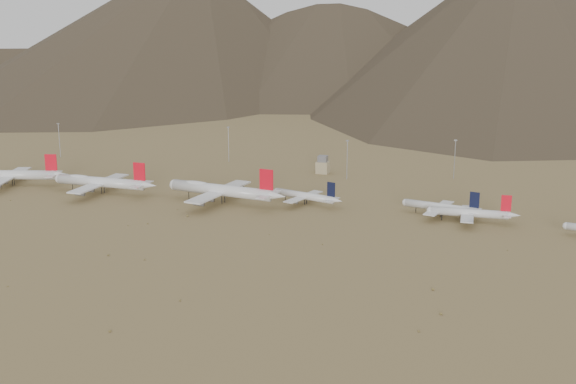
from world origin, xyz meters
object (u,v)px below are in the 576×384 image
(widebody_west, at_px, (11,175))
(widebody_east, at_px, (222,190))
(narrowbody_a, at_px, (306,196))
(narrowbody_b, at_px, (443,207))
(control_tower, at_px, (323,165))
(widebody_centre, at_px, (101,182))

(widebody_west, bearing_deg, widebody_east, -16.43)
(widebody_west, distance_m, narrowbody_a, 188.76)
(narrowbody_b, relative_size, control_tower, 3.84)
(narrowbody_b, bearing_deg, widebody_east, -162.98)
(widebody_east, bearing_deg, narrowbody_b, 12.31)
(narrowbody_a, xyz_separation_m, control_tower, (-13.15, 81.81, 0.48))
(control_tower, bearing_deg, widebody_west, -151.50)
(widebody_east, distance_m, control_tower, 99.89)
(widebody_west, height_order, narrowbody_b, widebody_west)
(widebody_centre, relative_size, narrowbody_b, 1.50)
(widebody_centre, height_order, control_tower, widebody_centre)
(widebody_east, relative_size, narrowbody_a, 1.70)
(widebody_east, xyz_separation_m, narrowbody_b, (121.99, 11.00, -2.70))
(narrowbody_a, relative_size, narrowbody_b, 0.96)
(widebody_west, bearing_deg, control_tower, 11.72)
(widebody_west, bearing_deg, narrowbody_b, -14.21)
(widebody_west, height_order, narrowbody_a, widebody_west)
(widebody_east, bearing_deg, widebody_west, -172.50)
(widebody_east, distance_m, narrowbody_a, 47.96)
(widebody_centre, height_order, narrowbody_a, widebody_centre)
(widebody_east, xyz_separation_m, control_tower, (33.09, 94.22, -2.37))
(narrowbody_a, bearing_deg, widebody_east, -149.03)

